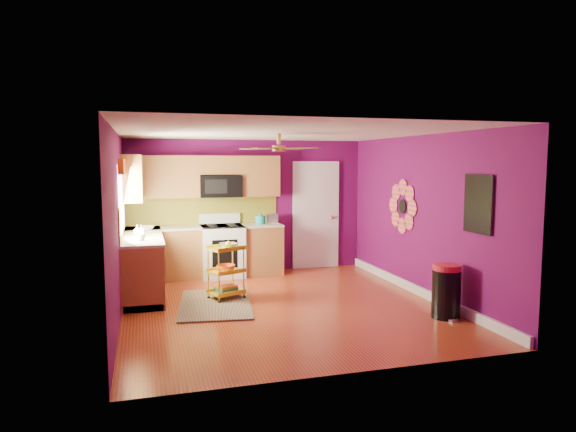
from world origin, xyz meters
name	(u,v)px	position (x,y,z in m)	size (l,w,h in m)	color
ground	(283,306)	(0.00, 0.00, 0.00)	(5.00, 5.00, 0.00)	maroon
room_envelope	(284,194)	(0.03, 0.00, 1.63)	(4.54, 5.04, 2.52)	#5C0A4E
lower_cabinets	(179,259)	(-1.35, 1.82, 0.43)	(2.81, 2.31, 0.94)	brown
electric_range	(222,250)	(-0.55, 2.17, 0.48)	(0.76, 0.66, 1.13)	white
upper_cabinetry	(182,178)	(-1.24, 2.17, 1.80)	(2.80, 2.30, 1.26)	brown
left_window	(122,185)	(-2.22, 1.05, 1.74)	(0.08, 1.35, 1.08)	white
panel_door	(316,216)	(1.35, 2.47, 1.02)	(0.95, 0.11, 2.15)	white
right_wall_art	(433,205)	(2.23, -0.34, 1.44)	(0.04, 2.74, 1.04)	black
ceiling_fan	(279,148)	(0.00, 0.20, 2.29)	(1.01, 1.01, 0.26)	#BF8C3F
shag_rug	(215,304)	(-0.94, 0.32, 0.01)	(1.02, 1.66, 0.02)	black
rolling_cart	(226,270)	(-0.73, 0.58, 0.46)	(0.60, 0.52, 0.89)	yellow
trash_can	(446,291)	(1.96, -1.15, 0.36)	(0.50, 0.50, 0.73)	black
teal_kettle	(260,220)	(0.17, 2.18, 1.02)	(0.18, 0.18, 0.21)	teal
toaster	(272,219)	(0.40, 2.25, 1.03)	(0.22, 0.15, 0.18)	beige
soap_bottle_a	(141,231)	(-1.96, 1.13, 1.03)	(0.08, 0.08, 0.18)	#EA3F72
soap_bottle_b	(137,230)	(-2.01, 1.25, 1.02)	(0.13, 0.13, 0.17)	white
counter_dish	(147,228)	(-1.86, 1.95, 0.97)	(0.24, 0.24, 0.06)	white
counter_cup	(141,238)	(-1.97, 0.65, 0.99)	(0.13, 0.13, 0.10)	white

